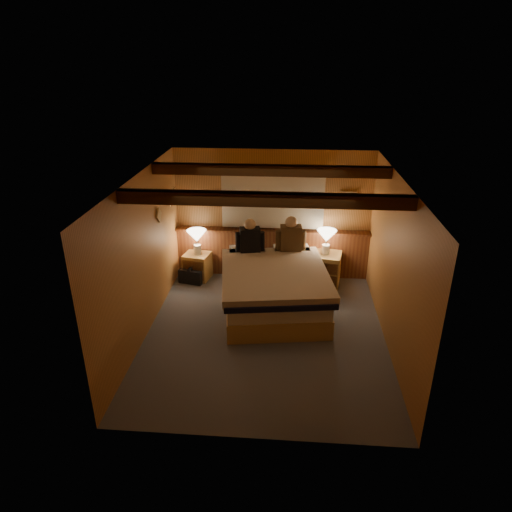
# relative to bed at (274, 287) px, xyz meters

# --- Properties ---
(floor) EXTENTS (4.20, 4.20, 0.00)m
(floor) POSITION_rel_bed_xyz_m (-0.09, -0.78, -0.38)
(floor) COLOR #585C69
(floor) RESTS_ON ground
(ceiling) EXTENTS (4.20, 4.20, 0.00)m
(ceiling) POSITION_rel_bed_xyz_m (-0.09, -0.78, 2.02)
(ceiling) COLOR gold
(ceiling) RESTS_ON wall_back
(wall_back) EXTENTS (3.60, 0.00, 3.60)m
(wall_back) POSITION_rel_bed_xyz_m (-0.09, 1.32, 0.82)
(wall_back) COLOR #C88847
(wall_back) RESTS_ON floor
(wall_left) EXTENTS (0.00, 4.20, 4.20)m
(wall_left) POSITION_rel_bed_xyz_m (-1.89, -0.78, 0.82)
(wall_left) COLOR #C88847
(wall_left) RESTS_ON floor
(wall_right) EXTENTS (0.00, 4.20, 4.20)m
(wall_right) POSITION_rel_bed_xyz_m (1.71, -0.78, 0.82)
(wall_right) COLOR #C88847
(wall_right) RESTS_ON floor
(wall_front) EXTENTS (3.60, 0.00, 3.60)m
(wall_front) POSITION_rel_bed_xyz_m (-0.09, -2.88, 0.82)
(wall_front) COLOR #C88847
(wall_front) RESTS_ON floor
(wainscot) EXTENTS (3.60, 0.23, 0.94)m
(wainscot) POSITION_rel_bed_xyz_m (-0.09, 1.26, 0.10)
(wainscot) COLOR brown
(wainscot) RESTS_ON wall_back
(curtain_window) EXTENTS (2.18, 0.09, 1.11)m
(curtain_window) POSITION_rel_bed_xyz_m (-0.09, 1.25, 1.14)
(curtain_window) COLOR #3F210F
(curtain_window) RESTS_ON wall_back
(ceiling_beams) EXTENTS (3.60, 1.65, 0.16)m
(ceiling_beams) POSITION_rel_bed_xyz_m (-0.09, -0.63, 1.93)
(ceiling_beams) COLOR #3F210F
(ceiling_beams) RESTS_ON ceiling
(coat_rail) EXTENTS (0.05, 0.55, 0.24)m
(coat_rail) POSITION_rel_bed_xyz_m (-1.81, 0.80, 1.28)
(coat_rail) COLOR silver
(coat_rail) RESTS_ON wall_left
(framed_print) EXTENTS (0.30, 0.04, 0.25)m
(framed_print) POSITION_rel_bed_xyz_m (1.26, 1.30, 1.17)
(framed_print) COLOR tan
(framed_print) RESTS_ON wall_back
(bed) EXTENTS (1.94, 2.37, 0.74)m
(bed) POSITION_rel_bed_xyz_m (0.00, 0.00, 0.00)
(bed) COLOR tan
(bed) RESTS_ON floor
(nightstand_left) EXTENTS (0.53, 0.49, 0.50)m
(nightstand_left) POSITION_rel_bed_xyz_m (-1.48, 0.99, -0.13)
(nightstand_left) COLOR tan
(nightstand_left) RESTS_ON floor
(nightstand_right) EXTENTS (0.63, 0.58, 0.60)m
(nightstand_right) POSITION_rel_bed_xyz_m (0.90, 0.95, -0.08)
(nightstand_right) COLOR tan
(nightstand_right) RESTS_ON floor
(lamp_left) EXTENTS (0.36, 0.36, 0.47)m
(lamp_left) POSITION_rel_bed_xyz_m (-1.47, 1.00, 0.45)
(lamp_left) COLOR silver
(lamp_left) RESTS_ON nightstand_left
(lamp_right) EXTENTS (0.35, 0.35, 0.46)m
(lamp_right) POSITION_rel_bed_xyz_m (0.89, 0.96, 0.54)
(lamp_right) COLOR silver
(lamp_right) RESTS_ON nightstand_right
(person_left) EXTENTS (0.51, 0.26, 0.62)m
(person_left) POSITION_rel_bed_xyz_m (-0.45, 0.67, 0.59)
(person_left) COLOR black
(person_left) RESTS_ON bed
(person_right) EXTENTS (0.54, 0.24, 0.65)m
(person_right) POSITION_rel_bed_xyz_m (0.26, 0.78, 0.61)
(person_right) COLOR #4C361E
(person_right) RESTS_ON bed
(duffel_bag) EXTENTS (0.49, 0.36, 0.32)m
(duffel_bag) POSITION_rel_bed_xyz_m (-1.56, 0.84, -0.24)
(duffel_bag) COLOR black
(duffel_bag) RESTS_ON floor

